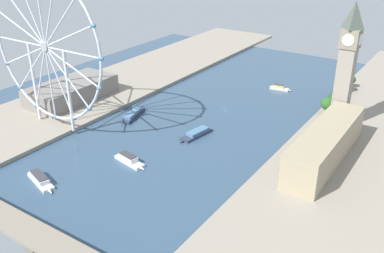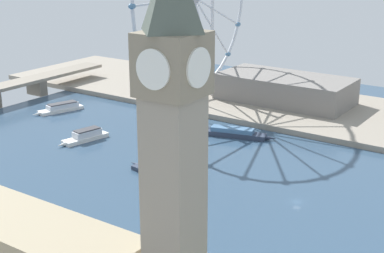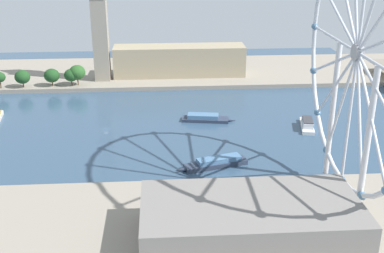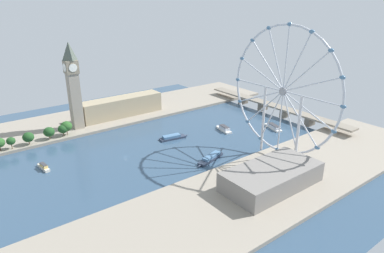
{
  "view_description": "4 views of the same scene",
  "coord_description": "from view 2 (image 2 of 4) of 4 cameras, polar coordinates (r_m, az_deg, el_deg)",
  "views": [
    {
      "loc": [
        -167.61,
        303.64,
        144.2
      ],
      "look_at": [
        -5.24,
        59.62,
        6.65
      ],
      "focal_mm": 40.33,
      "sensor_mm": 36.0,
      "label": 1
    },
    {
      "loc": [
        -190.49,
        -81.69,
        96.31
      ],
      "look_at": [
        21.52,
        63.87,
        13.13
      ],
      "focal_mm": 54.1,
      "sensor_mm": 36.0,
      "label": 2
    },
    {
      "loc": [
        271.71,
        32.21,
        108.82
      ],
      "look_at": [
        23.35,
        49.15,
        9.52
      ],
      "focal_mm": 46.31,
      "sensor_mm": 36.0,
      "label": 3
    },
    {
      "loc": [
        268.57,
        -126.06,
        141.01
      ],
      "look_at": [
        1.99,
        76.67,
        13.27
      ],
      "focal_mm": 32.13,
      "sensor_mm": 36.0,
      "label": 4
    }
  ],
  "objects": [
    {
      "name": "tour_boat_3",
      "position": [
        248.34,
        -3.16,
        -4.47
      ],
      "size": [
        12.68,
        33.37,
        4.31
      ],
      "rotation": [
        0.0,
        0.0,
        1.41
      ],
      "color": "#2D384C",
      "rests_on": "ground_plane"
    },
    {
      "name": "tour_boat_4",
      "position": [
        296.95,
        4.33,
        -0.64
      ],
      "size": [
        15.43,
        37.0,
        4.73
      ],
      "rotation": [
        0.0,
        0.0,
        4.99
      ],
      "color": "#2D384C",
      "rests_on": "ground_plane"
    },
    {
      "name": "tour_boat_2",
      "position": [
        295.75,
        -10.45,
        -0.92
      ],
      "size": [
        28.72,
        11.56,
        5.75
      ],
      "rotation": [
        0.0,
        0.0,
        2.94
      ],
      "color": "white",
      "rests_on": "ground_plane"
    },
    {
      "name": "riverside_hall",
      "position": [
        353.65,
        9.14,
        3.7
      ],
      "size": [
        38.95,
        78.8,
        15.63
      ],
      "primitive_type": "cube",
      "color": "gray",
      "rests_on": "riverbank_right"
    },
    {
      "name": "ground_plane",
      "position": [
        228.54,
        10.29,
        -7.31
      ],
      "size": [
        403.85,
        403.85,
        0.0
      ],
      "primitive_type": "plane",
      "color": "#334C66"
    },
    {
      "name": "clock_tower",
      "position": [
        128.14,
        -1.85,
        -2.31
      ],
      "size": [
        13.89,
        13.89,
        94.12
      ],
      "color": "gray",
      "rests_on": "riverbank_left"
    },
    {
      "name": "tour_boat_0",
      "position": [
        349.07,
        -12.79,
        1.81
      ],
      "size": [
        31.07,
        14.7,
        5.02
      ],
      "rotation": [
        0.0,
        0.0,
        2.84
      ],
      "color": "white",
      "rests_on": "ground_plane"
    }
  ]
}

